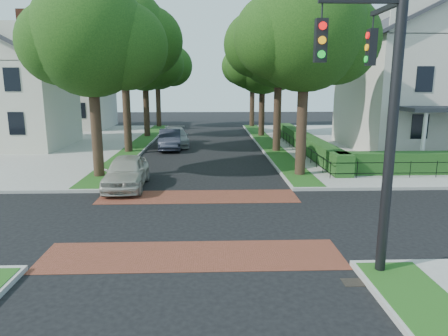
{
  "coord_description": "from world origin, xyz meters",
  "views": [
    {
      "loc": [
        0.57,
        -14.39,
        5.04
      ],
      "look_at": [
        1.13,
        1.94,
        1.6
      ],
      "focal_mm": 32.0,
      "sensor_mm": 36.0,
      "label": 1
    }
  ],
  "objects_px": {
    "traffic_signal": "(383,98)",
    "parked_car_middle": "(170,139)",
    "parked_car_rear": "(175,137)",
    "parked_car_front": "(126,172)"
  },
  "relations": [
    {
      "from": "traffic_signal",
      "to": "parked_car_middle",
      "type": "height_order",
      "value": "traffic_signal"
    },
    {
      "from": "parked_car_middle",
      "to": "parked_car_rear",
      "type": "distance_m",
      "value": 1.68
    },
    {
      "from": "traffic_signal",
      "to": "parked_car_front",
      "type": "distance_m",
      "value": 13.26
    },
    {
      "from": "traffic_signal",
      "to": "parked_car_rear",
      "type": "xyz_separation_m",
      "value": [
        -7.22,
        22.96,
        -3.96
      ]
    },
    {
      "from": "traffic_signal",
      "to": "parked_car_rear",
      "type": "distance_m",
      "value": 24.39
    },
    {
      "from": "traffic_signal",
      "to": "parked_car_front",
      "type": "height_order",
      "value": "traffic_signal"
    },
    {
      "from": "traffic_signal",
      "to": "parked_car_middle",
      "type": "xyz_separation_m",
      "value": [
        -7.49,
        21.3,
        -3.93
      ]
    },
    {
      "from": "parked_car_front",
      "to": "parked_car_rear",
      "type": "bearing_deg",
      "value": 82.7
    },
    {
      "from": "parked_car_front",
      "to": "parked_car_middle",
      "type": "xyz_separation_m",
      "value": [
        0.99,
        11.88,
        -0.02
      ]
    },
    {
      "from": "parked_car_middle",
      "to": "parked_car_rear",
      "type": "bearing_deg",
      "value": 76.64
    }
  ]
}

